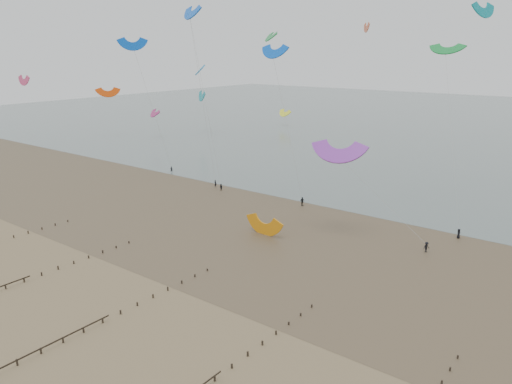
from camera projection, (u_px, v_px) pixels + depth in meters
The scene contains 6 objects.
ground at pixel (125, 293), 67.02m from camera, with size 500.00×500.00×0.00m, color brown.
sea_and_shore at pixel (256, 220), 95.69m from camera, with size 500.00×665.00×0.03m.
kitesurfer_lead at pixel (215, 184), 118.66m from camera, with size 0.64×0.42×1.74m, color black.
kitesurfers at pixel (363, 219), 93.92m from camera, with size 107.77×14.13×1.89m.
grounded_kite at pixel (264, 234), 88.46m from camera, with size 6.87×3.60×5.24m, color orange, non-canonical shape.
kites_airborne at pixel (368, 91), 133.04m from camera, with size 240.52×114.99×40.24m.
Camera 1 is at (50.86, -37.52, 31.55)m, focal length 35.00 mm.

